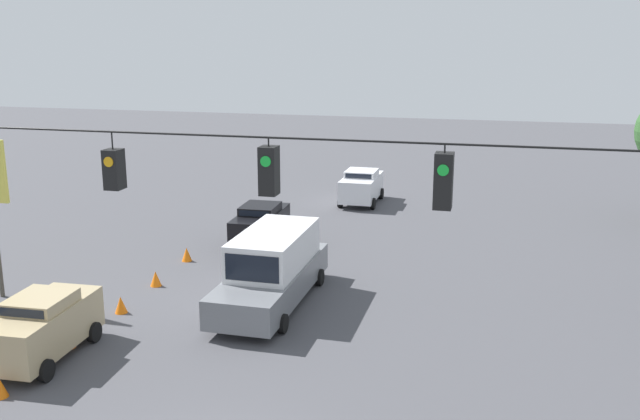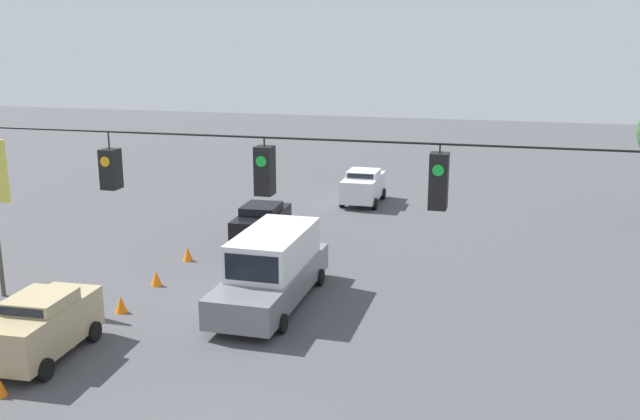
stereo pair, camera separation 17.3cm
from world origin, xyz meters
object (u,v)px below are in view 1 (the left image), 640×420
object	(u,v)px
traffic_cone_third	(121,305)
traffic_cone_fifth	(187,254)
traffic_cone_second	(68,339)
traffic_cone_fourth	(156,279)
sedan_tan_parked_shoulder	(43,326)
sedan_white_withflow_deep	(361,186)
overhead_signal_span	(198,252)
sedan_black_withflow_far	(260,224)
box_truck_grey_withflow_mid	(273,268)

from	to	relation	value
traffic_cone_third	traffic_cone_fifth	bearing A→B (deg)	-87.62
traffic_cone_second	traffic_cone_fourth	size ratio (longest dim) A/B	1.00
sedan_tan_parked_shoulder	sedan_white_withflow_deep	world-z (taller)	sedan_tan_parked_shoulder
sedan_white_withflow_deep	traffic_cone_third	xyz separation A→B (m)	(4.90, 18.34, -0.70)
overhead_signal_span	traffic_cone_second	bearing A→B (deg)	-38.19
sedan_tan_parked_shoulder	traffic_cone_fourth	size ratio (longest dim) A/B	7.07
traffic_cone_second	traffic_cone_fourth	xyz separation A→B (m)	(-0.04, -5.73, 0.00)
traffic_cone_fourth	traffic_cone_second	bearing A→B (deg)	89.61
sedan_black_withflow_far	traffic_cone_second	size ratio (longest dim) A/B	7.25
sedan_black_withflow_far	traffic_cone_third	world-z (taller)	sedan_black_withflow_far
traffic_cone_second	traffic_cone_fifth	xyz separation A→B (m)	(0.12, -8.89, 0.00)
sedan_black_withflow_far	box_truck_grey_withflow_mid	bearing A→B (deg)	112.39
box_truck_grey_withflow_mid	traffic_cone_fifth	distance (m)	6.34
traffic_cone_second	traffic_cone_fourth	bearing A→B (deg)	-90.39
traffic_cone_second	traffic_cone_fourth	distance (m)	5.73
sedan_tan_parked_shoulder	box_truck_grey_withflow_mid	world-z (taller)	box_truck_grey_withflow_mid
sedan_black_withflow_far	box_truck_grey_withflow_mid	size ratio (longest dim) A/B	0.60
overhead_signal_span	traffic_cone_fifth	world-z (taller)	overhead_signal_span
traffic_cone_second	traffic_cone_third	distance (m)	2.96
overhead_signal_span	traffic_cone_second	world-z (taller)	overhead_signal_span
traffic_cone_fourth	overhead_signal_span	bearing A→B (deg)	121.65
sedan_tan_parked_shoulder	box_truck_grey_withflow_mid	distance (m)	7.94
traffic_cone_third	box_truck_grey_withflow_mid	bearing A→B (deg)	-154.89
sedan_black_withflow_far	traffic_cone_third	xyz separation A→B (m)	(2.04, 8.96, -0.69)
sedan_white_withflow_deep	sedan_black_withflow_far	bearing A→B (deg)	73.08
traffic_cone_third	traffic_cone_fourth	bearing A→B (deg)	-88.16
sedan_tan_parked_shoulder	sedan_white_withflow_deep	distance (m)	22.72
sedan_tan_parked_shoulder	traffic_cone_fifth	world-z (taller)	sedan_tan_parked_shoulder
traffic_cone_second	traffic_cone_fourth	world-z (taller)	same
overhead_signal_span	sedan_white_withflow_deep	bearing A→B (deg)	-85.92
sedan_tan_parked_shoulder	traffic_cone_fifth	size ratio (longest dim) A/B	7.07
sedan_tan_parked_shoulder	traffic_cone_fifth	distance (m)	9.71
sedan_white_withflow_deep	traffic_cone_fifth	bearing A→B (deg)	67.47
box_truck_grey_withflow_mid	traffic_cone_third	size ratio (longest dim) A/B	12.18
sedan_tan_parked_shoulder	sedan_white_withflow_deep	size ratio (longest dim) A/B	1.03
traffic_cone_fifth	sedan_tan_parked_shoulder	bearing A→B (deg)	89.13
traffic_cone_fifth	sedan_white_withflow_deep	bearing A→B (deg)	-112.53
overhead_signal_span	sedan_black_withflow_far	xyz separation A→B (m)	(4.76, -17.37, -4.27)
box_truck_grey_withflow_mid	sedan_tan_parked_shoulder	bearing A→B (deg)	49.07
sedan_white_withflow_deep	traffic_cone_fifth	xyz separation A→B (m)	(5.15, 12.40, -0.70)
box_truck_grey_withflow_mid	traffic_cone_third	xyz separation A→B (m)	(4.81, 2.25, -1.01)
box_truck_grey_withflow_mid	sedan_white_withflow_deep	distance (m)	16.10
traffic_cone_third	sedan_white_withflow_deep	bearing A→B (deg)	-104.95
sedan_white_withflow_deep	traffic_cone_fifth	distance (m)	13.45
box_truck_grey_withflow_mid	traffic_cone_fifth	world-z (taller)	box_truck_grey_withflow_mid
overhead_signal_span	traffic_cone_fifth	size ratio (longest dim) A/B	32.29
sedan_tan_parked_shoulder	traffic_cone_fourth	world-z (taller)	sedan_tan_parked_shoulder
sedan_black_withflow_far	sedan_tan_parked_shoulder	size ratio (longest dim) A/B	1.03
sedan_black_withflow_far	traffic_cone_fifth	size ratio (longest dim) A/B	7.25
box_truck_grey_withflow_mid	traffic_cone_second	bearing A→B (deg)	46.52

